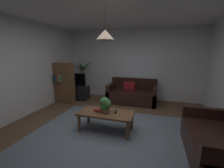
# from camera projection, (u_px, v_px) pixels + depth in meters

# --- Properties ---
(floor) EXTENTS (4.99, 5.63, 0.02)m
(floor) POSITION_uv_depth(u_px,v_px,m) (108.00, 135.00, 3.21)
(floor) COLOR brown
(floor) RESTS_ON ground
(rug) EXTENTS (3.24, 3.10, 0.01)m
(rug) POSITION_uv_depth(u_px,v_px,m) (105.00, 139.00, 3.02)
(rug) COLOR slate
(rug) RESTS_ON ground
(wall_back) EXTENTS (5.11, 0.06, 2.61)m
(wall_back) POSITION_uv_depth(u_px,v_px,m) (132.00, 64.00, 5.61)
(wall_back) COLOR silver
(wall_back) RESTS_ON ground
(wall_left) EXTENTS (0.06, 5.63, 2.61)m
(wall_left) POSITION_uv_depth(u_px,v_px,m) (11.00, 70.00, 3.67)
(wall_left) COLOR silver
(wall_left) RESTS_ON ground
(ceiling) EXTENTS (4.99, 5.63, 0.02)m
(ceiling) POSITION_uv_depth(u_px,v_px,m) (107.00, 2.00, 2.68)
(ceiling) COLOR white
(window_pane) EXTENTS (1.25, 0.01, 1.02)m
(window_pane) POSITION_uv_depth(u_px,v_px,m) (139.00, 70.00, 5.54)
(window_pane) COLOR white
(couch_under_window) EXTENTS (1.67, 0.89, 0.82)m
(couch_under_window) POSITION_uv_depth(u_px,v_px,m) (132.00, 95.00, 5.28)
(couch_under_window) COLOR black
(couch_under_window) RESTS_ON ground
(couch_right_side) EXTENTS (0.89, 1.51, 0.82)m
(couch_right_side) POSITION_uv_depth(u_px,v_px,m) (221.00, 145.00, 2.40)
(couch_right_side) COLOR black
(couch_right_side) RESTS_ON ground
(coffee_table) EXTENTS (1.21, 0.58, 0.44)m
(coffee_table) POSITION_uv_depth(u_px,v_px,m) (106.00, 115.00, 3.30)
(coffee_table) COLOR brown
(coffee_table) RESTS_ON ground
(book_on_table_0) EXTENTS (0.12, 0.08, 0.02)m
(book_on_table_0) POSITION_uv_depth(u_px,v_px,m) (98.00, 111.00, 3.30)
(book_on_table_0) COLOR gold
(book_on_table_0) RESTS_ON coffee_table
(book_on_table_1) EXTENTS (0.17, 0.11, 0.02)m
(book_on_table_1) POSITION_uv_depth(u_px,v_px,m) (97.00, 110.00, 3.30)
(book_on_table_1) COLOR #B22D2D
(book_on_table_1) RESTS_ON coffee_table
(book_on_table_2) EXTENTS (0.14, 0.12, 0.03)m
(book_on_table_2) POSITION_uv_depth(u_px,v_px,m) (98.00, 110.00, 3.29)
(book_on_table_2) COLOR #B22D2D
(book_on_table_2) RESTS_ON coffee_table
(remote_on_table_0) EXTENTS (0.09, 0.17, 0.02)m
(remote_on_table_0) POSITION_uv_depth(u_px,v_px,m) (116.00, 112.00, 3.29)
(remote_on_table_0) COLOR black
(remote_on_table_0) RESTS_ON coffee_table
(potted_plant_on_table) EXTENTS (0.24, 0.22, 0.36)m
(potted_plant_on_table) POSITION_uv_depth(u_px,v_px,m) (105.00, 105.00, 3.22)
(potted_plant_on_table) COLOR brown
(potted_plant_on_table) RESTS_ON coffee_table
(tv_stand) EXTENTS (0.90, 0.44, 0.50)m
(tv_stand) POSITION_uv_depth(u_px,v_px,m) (77.00, 93.00, 5.65)
(tv_stand) COLOR black
(tv_stand) RESTS_ON ground
(tv) EXTENTS (0.79, 0.16, 0.49)m
(tv) POSITION_uv_depth(u_px,v_px,m) (76.00, 80.00, 5.53)
(tv) COLOR black
(tv) RESTS_ON tv_stand
(potted_palm_corner) EXTENTS (0.84, 0.83, 1.45)m
(potted_palm_corner) POSITION_uv_depth(u_px,v_px,m) (83.00, 81.00, 6.08)
(potted_palm_corner) COLOR beige
(potted_palm_corner) RESTS_ON ground
(bookshelf_corner) EXTENTS (0.70, 0.31, 1.40)m
(bookshelf_corner) POSITION_uv_depth(u_px,v_px,m) (64.00, 83.00, 5.16)
(bookshelf_corner) COLOR brown
(bookshelf_corner) RESTS_ON ground
(pendant_lamp) EXTENTS (0.38, 0.38, 0.64)m
(pendant_lamp) POSITION_uv_depth(u_px,v_px,m) (105.00, 35.00, 2.96)
(pendant_lamp) COLOR black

